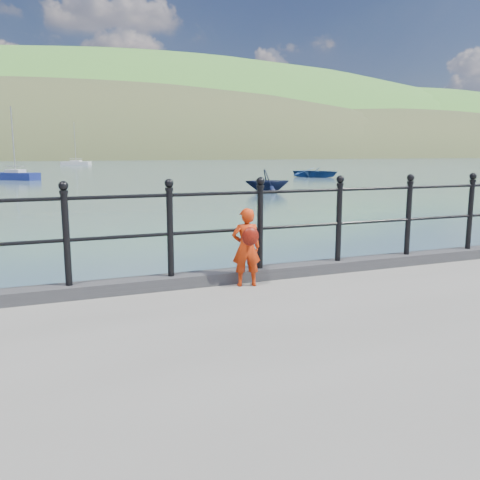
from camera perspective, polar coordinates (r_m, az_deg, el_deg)
name	(u,v)px	position (r m, az deg, el deg)	size (l,w,h in m)	color
ground	(214,352)	(7.00, -2.94, -12.49)	(600.00, 600.00, 0.00)	#2D4251
kerb	(217,277)	(6.53, -2.59, -4.21)	(60.00, 0.30, 0.15)	#28282B
railing	(217,219)	(6.39, -2.64, 2.32)	(18.11, 0.11, 1.20)	black
far_shore	(128,205)	(250.13, -12.46, 3.89)	(830.00, 200.00, 156.00)	#333A21
child	(246,247)	(6.30, 0.73, -0.75)	(0.40, 0.34, 0.98)	red
launch_blue	(316,172)	(54.23, 8.53, 7.53)	(3.55, 4.97, 1.03)	navy
launch_navy	(267,181)	(33.64, 3.09, 6.64)	(2.48, 2.87, 1.51)	black
sailboat_port	(16,176)	(52.87, -23.88, 6.55)	(4.46, 4.28, 6.99)	navy
sailboat_deep	(76,163)	(106.91, -17.94, 8.19)	(5.86, 4.33, 8.58)	beige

